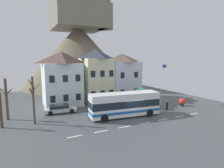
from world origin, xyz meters
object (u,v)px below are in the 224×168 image
transit_bus (125,105)px  pedestrian_02 (141,105)px  flagpole (162,81)px  bare_tree_00 (33,99)px  parked_car_00 (60,109)px  pedestrian_01 (167,104)px  public_bench (126,102)px  pedestrian_00 (158,101)px  bare_tree_01 (1,109)px  bus_shelter (142,90)px  parked_car_01 (143,99)px  townhouse_01 (96,75)px  townhouse_02 (122,76)px  bare_tree_02 (6,99)px  hilltop_castle (79,53)px  harbour_buoy (182,102)px

transit_bus → pedestrian_02: size_ratio=6.84×
flagpole → bare_tree_00: (-21.14, -0.89, -0.97)m
parked_car_00 → pedestrian_01: size_ratio=3.20×
transit_bus → public_bench: 6.61m
pedestrian_00 → bare_tree_01: bearing=179.0°
bus_shelter → flagpole: size_ratio=0.51×
transit_bus → parked_car_01: 8.96m
townhouse_01 → flagpole: (9.52, -7.54, -0.81)m
townhouse_02 → flagpole: 8.36m
public_bench → bare_tree_01: (-18.50, -2.77, 1.84)m
pedestrian_00 → bare_tree_02: size_ratio=0.27×
bus_shelter → bare_tree_02: 19.98m
pedestrian_00 → bus_shelter: bearing=160.3°
pedestrian_01 → bare_tree_02: 23.23m
hilltop_castle → bare_tree_02: size_ratio=5.78×
parked_car_00 → bare_tree_02: bearing=-174.4°
pedestrian_01 → flagpole: bearing=61.4°
parked_car_01 → harbour_buoy: (4.73, -4.83, 0.09)m
townhouse_02 → bare_tree_02: 20.89m
parked_car_01 → transit_bus: bearing=-139.8°
townhouse_01 → bare_tree_00: 14.47m
harbour_buoy → parked_car_01: bearing=134.4°
townhouse_01 → pedestrian_00: townhouse_01 is taller
hilltop_castle → flagpole: size_ratio=4.55×
transit_bus → bare_tree_02: (-14.61, 5.80, 1.13)m
parked_car_00 → townhouse_01: bearing=36.5°
transit_bus → pedestrian_02: 4.45m
townhouse_02 → pedestrian_02: 9.86m
flagpole → bare_tree_01: size_ratio=1.60×
hilltop_castle → pedestrian_00: bearing=-80.4°
hilltop_castle → parked_car_00: hilltop_castle is taller
bus_shelter → pedestrian_01: bus_shelter is taller
bus_shelter → pedestrian_02: (-1.20, -1.65, -2.13)m
hilltop_castle → flagpole: hilltop_castle is taller
townhouse_01 → flagpole: townhouse_01 is taller
public_bench → townhouse_02: bearing=66.7°
hilltop_castle → public_bench: bearing=-89.1°
flagpole → harbour_buoy: flagpole is taller
bare_tree_01 → pedestrian_02: bearing=-3.2°
pedestrian_00 → flagpole: 3.77m
bus_shelter → public_bench: bearing=129.0°
bare_tree_00 → bare_tree_02: bare_tree_00 is taller
townhouse_02 → transit_bus: bearing=-118.0°
hilltop_castle → transit_bus: size_ratio=3.22×
pedestrian_01 → harbour_buoy: bearing=9.0°
pedestrian_02 → pedestrian_00: bearing=9.5°
townhouse_02 → pedestrian_00: townhouse_02 is taller
bus_shelter → pedestrian_02: size_ratio=2.45×
transit_bus → bare_tree_00: bare_tree_00 is taller
pedestrian_00 → bare_tree_00: bare_tree_00 is taller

